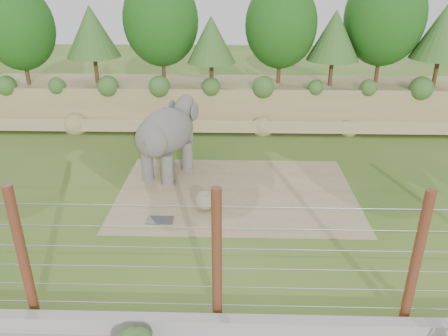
{
  "coord_description": "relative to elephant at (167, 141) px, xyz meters",
  "views": [
    {
      "loc": [
        0.44,
        -13.65,
        8.62
      ],
      "look_at": [
        0.0,
        2.0,
        1.6
      ],
      "focal_mm": 35.0,
      "sensor_mm": 36.0,
      "label": 1
    }
  ],
  "objects": [
    {
      "name": "dirt_patch",
      "position": [
        3.18,
        -1.79,
        -1.63
      ],
      "size": [
        10.0,
        7.0,
        0.02
      ],
      "primitive_type": "cube",
      "color": "#957E5E",
      "rests_on": "ground"
    },
    {
      "name": "back_embankment",
      "position": [
        3.26,
        7.88,
        2.33
      ],
      "size": [
        30.0,
        5.52,
        8.77
      ],
      "color": "#958656",
      "rests_on": "ground"
    },
    {
      "name": "ground",
      "position": [
        2.68,
        -4.79,
        -1.64
      ],
      "size": [
        90.0,
        90.0,
        0.0
      ],
      "primitive_type": "plane",
      "color": "#356018",
      "rests_on": "ground"
    },
    {
      "name": "barrier_fence",
      "position": [
        2.68,
        -9.29,
        0.36
      ],
      "size": [
        20.26,
        0.26,
        4.0
      ],
      "color": "#562A18",
      "rests_on": "ground"
    },
    {
      "name": "retaining_wall",
      "position": [
        2.68,
        -9.79,
        -1.39
      ],
      "size": [
        26.0,
        0.35,
        0.5
      ],
      "primitive_type": "cube",
      "color": "#9E9B93",
      "rests_on": "ground"
    },
    {
      "name": "stone_ball",
      "position": [
        1.92,
        -3.32,
        -1.22
      ],
      "size": [
        0.8,
        0.8,
        0.8
      ],
      "primitive_type": "sphere",
      "color": "gray",
      "rests_on": "dirt_patch"
    },
    {
      "name": "drain_grate",
      "position": [
        0.28,
        -4.21,
        -1.6
      ],
      "size": [
        1.0,
        0.6,
        0.03
      ],
      "primitive_type": "cube",
      "color": "#262628",
      "rests_on": "dirt_patch"
    },
    {
      "name": "elephant",
      "position": [
        0.0,
        0.0,
        0.0
      ],
      "size": [
        3.22,
        4.4,
        3.27
      ],
      "primitive_type": null,
      "rotation": [
        0.0,
        0.0,
        -0.42
      ],
      "color": "#5D5954",
      "rests_on": "ground"
    }
  ]
}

